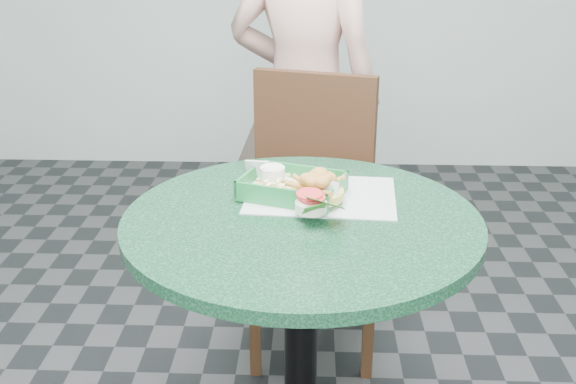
{
  "coord_description": "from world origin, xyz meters",
  "views": [
    {
      "loc": [
        0.02,
        -1.41,
        1.41
      ],
      "look_at": [
        -0.04,
        0.1,
        0.79
      ],
      "focal_mm": 42.0,
      "sensor_mm": 36.0,
      "label": 1
    }
  ],
  "objects_px": {
    "dining_chair": "(313,195)",
    "crab_sandwich": "(322,189)",
    "cafe_table": "(301,288)",
    "sauce_ramekin": "(270,183)",
    "diner_person": "(304,90)",
    "food_basket": "(292,197)"
  },
  "relations": [
    {
      "from": "diner_person",
      "to": "food_basket",
      "type": "xyz_separation_m",
      "value": [
        -0.02,
        -0.9,
        -0.05
      ]
    },
    {
      "from": "dining_chair",
      "to": "diner_person",
      "type": "height_order",
      "value": "diner_person"
    },
    {
      "from": "cafe_table",
      "to": "dining_chair",
      "type": "distance_m",
      "value": 0.7
    },
    {
      "from": "food_basket",
      "to": "sauce_ramekin",
      "type": "height_order",
      "value": "sauce_ramekin"
    },
    {
      "from": "dining_chair",
      "to": "crab_sandwich",
      "type": "bearing_deg",
      "value": -72.22
    },
    {
      "from": "dining_chair",
      "to": "food_basket",
      "type": "bearing_deg",
      "value": -79.35
    },
    {
      "from": "food_basket",
      "to": "sauce_ramekin",
      "type": "xyz_separation_m",
      "value": [
        -0.06,
        0.01,
        0.03
      ]
    },
    {
      "from": "dining_chair",
      "to": "cafe_table",
      "type": "bearing_deg",
      "value": -76.35
    },
    {
      "from": "food_basket",
      "to": "crab_sandwich",
      "type": "distance_m",
      "value": 0.08
    },
    {
      "from": "cafe_table",
      "to": "sauce_ramekin",
      "type": "relative_size",
      "value": 13.39
    },
    {
      "from": "diner_person",
      "to": "cafe_table",
      "type": "bearing_deg",
      "value": 105.45
    },
    {
      "from": "cafe_table",
      "to": "crab_sandwich",
      "type": "relative_size",
      "value": 6.51
    },
    {
      "from": "diner_person",
      "to": "food_basket",
      "type": "relative_size",
      "value": 6.95
    },
    {
      "from": "crab_sandwich",
      "to": "cafe_table",
      "type": "bearing_deg",
      "value": -116.72
    },
    {
      "from": "diner_person",
      "to": "food_basket",
      "type": "distance_m",
      "value": 0.9
    },
    {
      "from": "dining_chair",
      "to": "sauce_ramekin",
      "type": "xyz_separation_m",
      "value": [
        -0.11,
        -0.57,
        0.27
      ]
    },
    {
      "from": "diner_person",
      "to": "crab_sandwich",
      "type": "bearing_deg",
      "value": 108.45
    },
    {
      "from": "dining_chair",
      "to": "crab_sandwich",
      "type": "xyz_separation_m",
      "value": [
        0.02,
        -0.6,
        0.27
      ]
    },
    {
      "from": "cafe_table",
      "to": "crab_sandwich",
      "type": "height_order",
      "value": "crab_sandwich"
    },
    {
      "from": "cafe_table",
      "to": "sauce_ramekin",
      "type": "bearing_deg",
      "value": 122.57
    },
    {
      "from": "dining_chair",
      "to": "crab_sandwich",
      "type": "relative_size",
      "value": 7.31
    },
    {
      "from": "dining_chair",
      "to": "diner_person",
      "type": "relative_size",
      "value": 0.57
    }
  ]
}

